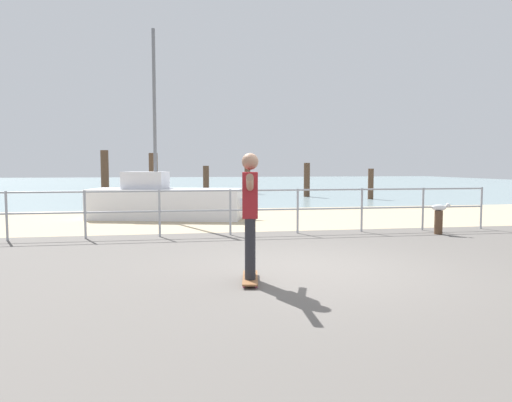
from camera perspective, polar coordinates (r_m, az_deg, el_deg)
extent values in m
cube|color=#605B56|center=(6.22, 9.61, -10.31)|extent=(24.00, 10.00, 0.04)
cube|color=tan|center=(13.91, -1.30, -2.15)|extent=(24.00, 6.00, 0.04)
cube|color=#849EA3|center=(41.75, -6.87, 2.13)|extent=(72.00, 50.00, 0.04)
cylinder|color=#9EA0A5|center=(10.91, -28.32, -1.67)|extent=(0.05, 0.05, 1.05)
cylinder|color=#9EA0A5|center=(10.51, -20.27, -1.63)|extent=(0.05, 0.05, 1.05)
cylinder|color=#9EA0A5|center=(10.34, -11.77, -1.55)|extent=(0.05, 0.05, 1.05)
cylinder|color=#9EA0A5|center=(10.39, -3.18, -1.43)|extent=(0.05, 0.05, 1.05)
cylinder|color=#9EA0A5|center=(10.68, 5.14, -1.29)|extent=(0.05, 0.05, 1.05)
cylinder|color=#9EA0A5|center=(11.17, 12.87, -1.13)|extent=(0.05, 0.05, 1.05)
cylinder|color=#9EA0A5|center=(11.86, 19.83, -0.97)|extent=(0.05, 0.05, 1.05)
cylinder|color=#9EA0A5|center=(12.69, 25.96, -0.82)|extent=(0.05, 0.05, 1.05)
cylinder|color=#9EA0A5|center=(10.30, -7.49, 1.25)|extent=(13.99, 0.04, 0.04)
cylinder|color=#9EA0A5|center=(10.33, -7.46, -1.20)|extent=(13.99, 0.04, 0.04)
cube|color=silver|center=(13.88, -11.02, -0.37)|extent=(4.61, 2.44, 0.90)
cone|color=silver|center=(13.46, -1.96, -0.44)|extent=(1.25, 1.01, 0.77)
cylinder|color=slate|center=(14.02, -12.38, 10.92)|extent=(0.10, 0.10, 4.60)
cube|color=silver|center=(14.02, -13.42, 2.50)|extent=(1.38, 1.17, 0.50)
cube|color=brown|center=(6.28, -0.72, -9.43)|extent=(0.33, 0.82, 0.02)
cylinder|color=#E5598C|center=(6.02, 0.05, -10.45)|extent=(0.04, 0.06, 0.06)
cylinder|color=#E5598C|center=(6.02, -1.50, -10.45)|extent=(0.04, 0.06, 0.06)
cylinder|color=#E5598C|center=(6.56, 0.01, -9.20)|extent=(0.04, 0.06, 0.06)
cylinder|color=#E5598C|center=(6.56, -1.41, -9.20)|extent=(0.04, 0.06, 0.06)
cylinder|color=#26262B|center=(6.07, -0.72, -5.92)|extent=(0.14, 0.14, 0.80)
cylinder|color=#26262B|center=(6.31, -0.71, -5.53)|extent=(0.14, 0.14, 0.80)
cube|color=maroon|center=(6.11, -0.72, 0.76)|extent=(0.25, 0.39, 0.60)
sphere|color=#9E755B|center=(6.10, -0.73, 4.88)|extent=(0.22, 0.22, 0.22)
cylinder|color=#9E755B|center=(5.66, -0.75, 2.28)|extent=(0.18, 0.56, 0.23)
cylinder|color=#9E755B|center=(6.55, -0.71, 2.56)|extent=(0.18, 0.56, 0.23)
cylinder|color=#513826|center=(11.32, 21.52, -2.51)|extent=(0.18, 0.18, 0.56)
ellipsoid|color=white|center=(11.29, 21.57, -0.76)|extent=(0.35, 0.26, 0.14)
sphere|color=white|center=(11.31, 22.53, -0.47)|extent=(0.09, 0.09, 0.09)
cone|color=gold|center=(11.32, 22.78, -0.48)|extent=(0.06, 0.04, 0.02)
cube|color=slate|center=(11.27, 20.76, -0.69)|extent=(0.14, 0.12, 0.02)
cylinder|color=#513826|center=(23.91, -18.09, 3.15)|extent=(0.38, 0.38, 2.34)
cylinder|color=#513826|center=(20.44, -12.50, 2.80)|extent=(0.37, 0.37, 2.13)
cylinder|color=#513826|center=(24.32, -6.16, 2.46)|extent=(0.31, 0.31, 1.58)
cylinder|color=#513826|center=(26.59, -1.06, 2.92)|extent=(0.34, 0.34, 1.84)
cylinder|color=#513826|center=(23.56, 6.26, 2.58)|extent=(0.31, 0.31, 1.73)
cylinder|color=#513826|center=(22.38, 13.92, 2.03)|extent=(0.26, 0.26, 1.45)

